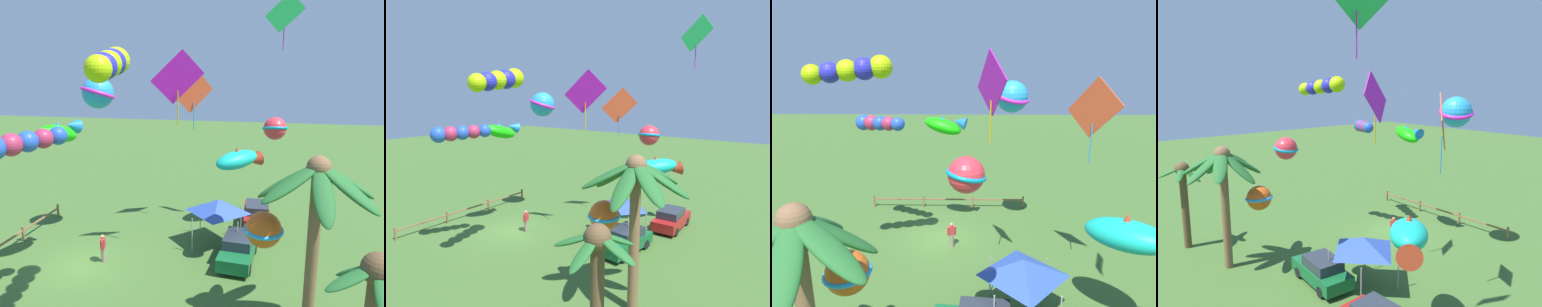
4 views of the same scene
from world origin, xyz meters
TOP-DOWN VIEW (x-y plane):
  - ground_plane at (0.00, 0.00)m, footprint 120.00×120.00m
  - palm_tree_1 at (2.77, 11.34)m, footprint 4.56×4.66m
  - rail_fence at (-0.05, -5.08)m, footprint 11.84×0.12m
  - spectator_0 at (-0.66, 0.88)m, footprint 0.54×0.31m
  - festival_tent at (-4.03, 6.75)m, footprint 2.86×2.86m
  - kite_diamond_0 at (-2.65, 4.68)m, footprint 1.10×2.70m
  - kite_tube_1 at (3.70, -0.13)m, footprint 3.24×2.14m
  - kite_ball_2 at (-4.23, -0.65)m, footprint 2.91×2.91m
  - kite_ball_4 at (-1.65, 9.79)m, footprint 1.43×1.43m
  - kite_diamond_5 at (-7.12, 4.66)m, footprint 1.61×2.28m
  - kite_tube_6 at (3.66, 3.70)m, footprint 3.95×1.62m
  - kite_fish_7 at (-7.86, 7.66)m, footprint 3.49×3.65m
  - kite_fish_8 at (-0.23, -0.90)m, footprint 2.93×1.71m
  - kite_ball_9 at (2.31, 9.45)m, footprint 1.77×1.76m

SIDE VIEW (x-z plane):
  - ground_plane at x=0.00m, z-range 0.00..0.00m
  - rail_fence at x=-0.05m, z-range 0.13..1.08m
  - spectator_0 at x=-0.66m, z-range 0.02..1.61m
  - festival_tent at x=-4.03m, z-range 1.04..3.89m
  - kite_ball_9 at x=2.31m, z-range 3.27..4.75m
  - kite_fish_7 at x=-7.86m, z-range 3.61..5.26m
  - palm_tree_1 at x=2.77m, z-range 2.01..9.30m
  - kite_fish_8 at x=-0.23m, z-range 6.53..7.99m
  - kite_tube_1 at x=3.70m, z-range 7.00..8.00m
  - kite_ball_4 at x=-1.65m, z-range 7.02..8.13m
  - kite_diamond_5 at x=-7.12m, z-range 7.00..10.82m
  - kite_ball_2 at x=-4.23m, z-range 8.07..9.97m
  - kite_diamond_0 at x=-2.65m, z-range 7.93..11.94m
  - kite_tube_6 at x=3.66m, z-range 9.88..11.21m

